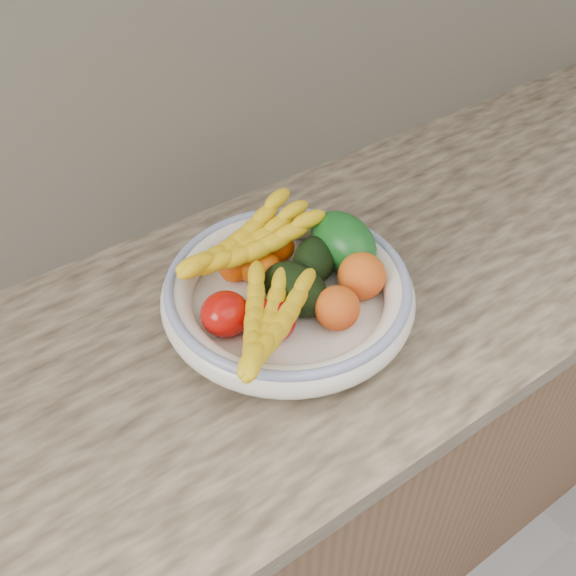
# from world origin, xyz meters

# --- Properties ---
(kitchen_counter) EXTENTS (2.44, 0.66, 1.40)m
(kitchen_counter) POSITION_xyz_m (0.00, 1.69, 0.46)
(kitchen_counter) COLOR brown
(kitchen_counter) RESTS_ON ground
(fruit_bowl) EXTENTS (0.39, 0.39, 0.08)m
(fruit_bowl) POSITION_xyz_m (0.00, 1.66, 0.95)
(fruit_bowl) COLOR white
(fruit_bowl) RESTS_ON kitchen_counter
(clementine_back_left) EXTENTS (0.05, 0.05, 0.04)m
(clementine_back_left) POSITION_xyz_m (-0.04, 1.75, 0.95)
(clementine_back_left) COLOR #EE5205
(clementine_back_left) RESTS_ON fruit_bowl
(clementine_back_right) EXTENTS (0.06, 0.06, 0.05)m
(clementine_back_right) POSITION_xyz_m (0.05, 1.75, 0.95)
(clementine_back_right) COLOR #FA5105
(clementine_back_right) RESTS_ON fruit_bowl
(clementine_back_mid) EXTENTS (0.06, 0.06, 0.05)m
(clementine_back_mid) POSITION_xyz_m (-0.02, 1.74, 0.95)
(clementine_back_mid) COLOR #E25F04
(clementine_back_mid) RESTS_ON fruit_bowl
(clementine_extra) EXTENTS (0.05, 0.05, 0.05)m
(clementine_extra) POSITION_xyz_m (0.00, 1.73, 0.95)
(clementine_extra) COLOR #F26005
(clementine_extra) RESTS_ON fruit_bowl
(tomato_left) EXTENTS (0.09, 0.09, 0.07)m
(tomato_left) POSITION_xyz_m (-0.11, 1.67, 0.96)
(tomato_left) COLOR #B20C07
(tomato_left) RESTS_ON fruit_bowl
(tomato_near_left) EXTENTS (0.08, 0.08, 0.06)m
(tomato_near_left) POSITION_xyz_m (-0.06, 1.62, 0.96)
(tomato_near_left) COLOR #B00008
(tomato_near_left) RESTS_ON fruit_bowl
(avocado_center) EXTENTS (0.10, 0.13, 0.08)m
(avocado_center) POSITION_xyz_m (0.00, 1.65, 0.96)
(avocado_center) COLOR black
(avocado_center) RESTS_ON fruit_bowl
(avocado_right) EXTENTS (0.12, 0.11, 0.07)m
(avocado_right) POSITION_xyz_m (0.07, 1.68, 0.96)
(avocado_right) COLOR black
(avocado_right) RESTS_ON fruit_bowl
(green_mango) EXTENTS (0.12, 0.14, 0.11)m
(green_mango) POSITION_xyz_m (0.12, 1.68, 0.98)
(green_mango) COLOR #0E4E16
(green_mango) RESTS_ON fruit_bowl
(peach_front) EXTENTS (0.08, 0.08, 0.07)m
(peach_front) POSITION_xyz_m (0.03, 1.58, 0.97)
(peach_front) COLOR orange
(peach_front) RESTS_ON fruit_bowl
(peach_right) EXTENTS (0.10, 0.10, 0.07)m
(peach_right) POSITION_xyz_m (0.10, 1.61, 0.97)
(peach_right) COLOR orange
(peach_right) RESTS_ON fruit_bowl
(banana_bunch_back) EXTENTS (0.29, 0.14, 0.08)m
(banana_bunch_back) POSITION_xyz_m (-0.02, 1.75, 0.99)
(banana_bunch_back) COLOR yellow
(banana_bunch_back) RESTS_ON fruit_bowl
(banana_bunch_front) EXTENTS (0.25, 0.25, 0.07)m
(banana_bunch_front) POSITION_xyz_m (-0.08, 1.59, 0.98)
(banana_bunch_front) COLOR yellow
(banana_bunch_front) RESTS_ON fruit_bowl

